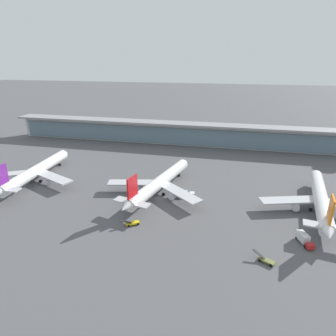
{
  "coord_description": "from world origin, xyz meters",
  "views": [
    {
      "loc": [
        27.3,
        -102.73,
        55.04
      ],
      "look_at": [
        0.0,
        17.6,
        7.12
      ],
      "focal_mm": 30.16,
      "sensor_mm": 36.0,
      "label": 1
    }
  ],
  "objects_px": {
    "airliner_left_stand": "(36,171)",
    "service_truck_under_wing_white": "(183,193)",
    "airliner_centre_stand": "(159,183)",
    "service_truck_by_tail_olive": "(266,260)",
    "service_truck_near_nose_red": "(304,239)",
    "service_truck_mid_apron_yellow": "(132,223)",
    "airliner_right_stand": "(321,200)"
  },
  "relations": [
    {
      "from": "airliner_right_stand",
      "to": "service_truck_by_tail_olive",
      "type": "xyz_separation_m",
      "value": [
        -22.83,
        -35.65,
        -4.07
      ]
    },
    {
      "from": "service_truck_near_nose_red",
      "to": "service_truck_under_wing_white",
      "type": "relative_size",
      "value": 0.87
    },
    {
      "from": "airliner_right_stand",
      "to": "service_truck_near_nose_red",
      "type": "height_order",
      "value": "airliner_right_stand"
    },
    {
      "from": "airliner_centre_stand",
      "to": "service_truck_mid_apron_yellow",
      "type": "bearing_deg",
      "value": -96.34
    },
    {
      "from": "service_truck_near_nose_red",
      "to": "service_truck_mid_apron_yellow",
      "type": "height_order",
      "value": "service_truck_near_nose_red"
    },
    {
      "from": "airliner_right_stand",
      "to": "service_truck_by_tail_olive",
      "type": "relative_size",
      "value": 8.75
    },
    {
      "from": "airliner_left_stand",
      "to": "service_truck_under_wing_white",
      "type": "bearing_deg",
      "value": -0.59
    },
    {
      "from": "service_truck_near_nose_red",
      "to": "service_truck_mid_apron_yellow",
      "type": "distance_m",
      "value": 57.02
    },
    {
      "from": "airliner_left_stand",
      "to": "service_truck_by_tail_olive",
      "type": "distance_m",
      "value": 108.79
    },
    {
      "from": "airliner_centre_stand",
      "to": "service_truck_by_tail_olive",
      "type": "distance_m",
      "value": 55.71
    },
    {
      "from": "service_truck_under_wing_white",
      "to": "service_truck_by_tail_olive",
      "type": "bearing_deg",
      "value": -49.98
    },
    {
      "from": "service_truck_under_wing_white",
      "to": "service_truck_by_tail_olive",
      "type": "distance_m",
      "value": 47.29
    },
    {
      "from": "airliner_centre_stand",
      "to": "service_truck_near_nose_red",
      "type": "xyz_separation_m",
      "value": [
        53.97,
        -24.91,
        -3.19
      ]
    },
    {
      "from": "airliner_centre_stand",
      "to": "service_truck_by_tail_olive",
      "type": "height_order",
      "value": "airliner_centre_stand"
    },
    {
      "from": "service_truck_near_nose_red",
      "to": "service_truck_under_wing_white",
      "type": "xyz_separation_m",
      "value": [
        -43.08,
        23.95,
        0.02
      ]
    },
    {
      "from": "airliner_left_stand",
      "to": "airliner_right_stand",
      "type": "xyz_separation_m",
      "value": [
        125.07,
        -1.3,
        0.0
      ]
    },
    {
      "from": "airliner_centre_stand",
      "to": "service_truck_mid_apron_yellow",
      "type": "distance_m",
      "value": 27.53
    },
    {
      "from": "airliner_left_stand",
      "to": "service_truck_under_wing_white",
      "type": "height_order",
      "value": "airliner_left_stand"
    },
    {
      "from": "service_truck_mid_apron_yellow",
      "to": "service_truck_by_tail_olive",
      "type": "distance_m",
      "value": 45.44
    },
    {
      "from": "service_truck_mid_apron_yellow",
      "to": "service_truck_under_wing_white",
      "type": "bearing_deg",
      "value": 61.97
    },
    {
      "from": "service_truck_near_nose_red",
      "to": "airliner_centre_stand",
      "type": "bearing_deg",
      "value": 155.22
    },
    {
      "from": "airliner_right_stand",
      "to": "service_truck_under_wing_white",
      "type": "bearing_deg",
      "value": 179.4
    },
    {
      "from": "airliner_right_stand",
      "to": "service_truck_near_nose_red",
      "type": "relative_size",
      "value": 7.6
    },
    {
      "from": "airliner_right_stand",
      "to": "service_truck_mid_apron_yellow",
      "type": "xyz_separation_m",
      "value": [
        -67.13,
        -25.54,
        -4.07
      ]
    },
    {
      "from": "service_truck_mid_apron_yellow",
      "to": "service_truck_by_tail_olive",
      "type": "height_order",
      "value": "same"
    },
    {
      "from": "service_truck_under_wing_white",
      "to": "service_truck_mid_apron_yellow",
      "type": "distance_m",
      "value": 29.58
    },
    {
      "from": "airliner_centre_stand",
      "to": "service_truck_near_nose_red",
      "type": "height_order",
      "value": "airliner_centre_stand"
    },
    {
      "from": "airliner_centre_stand",
      "to": "airliner_right_stand",
      "type": "xyz_separation_m",
      "value": [
        64.13,
        -1.52,
        0.0
      ]
    },
    {
      "from": "airliner_left_stand",
      "to": "airliner_centre_stand",
      "type": "height_order",
      "value": "same"
    },
    {
      "from": "airliner_right_stand",
      "to": "service_truck_near_nose_red",
      "type": "xyz_separation_m",
      "value": [
        -10.16,
        -23.39,
        -3.19
      ]
    },
    {
      "from": "airliner_centre_stand",
      "to": "airliner_right_stand",
      "type": "height_order",
      "value": "same"
    },
    {
      "from": "airliner_left_stand",
      "to": "airliner_centre_stand",
      "type": "relative_size",
      "value": 1.01
    }
  ]
}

